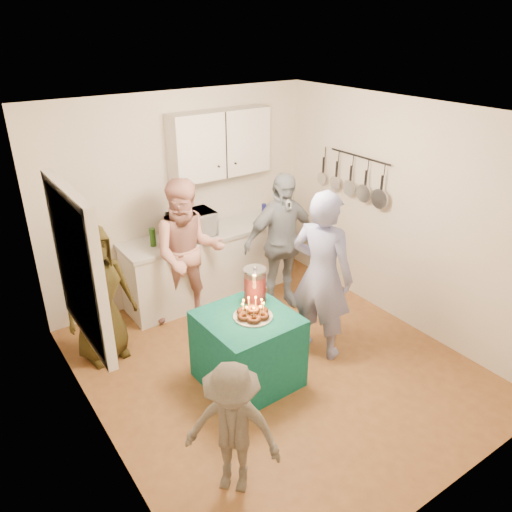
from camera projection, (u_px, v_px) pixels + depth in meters
floor at (275, 365)px, 5.30m from camera, size 4.00×4.00×0.00m
ceiling at (280, 115)px, 4.18m from camera, size 4.00×4.00×0.00m
back_wall at (181, 198)px, 6.22m from camera, size 3.60×3.60×0.00m
left_wall at (89, 312)px, 3.81m from camera, size 4.00×4.00×0.00m
right_wall at (404, 216)px, 5.66m from camera, size 4.00×4.00×0.00m
window_night at (76, 267)px, 3.94m from camera, size 0.04×1.00×1.20m
counter at (210, 265)px, 6.48m from camera, size 2.20×0.58×0.86m
countertop at (208, 233)px, 6.28m from camera, size 2.24×0.62×0.05m
upper_cabinet at (220, 144)px, 6.09m from camera, size 1.30×0.30×0.80m
pot_rack at (357, 177)px, 6.01m from camera, size 0.12×1.00×0.60m
microwave at (192, 224)px, 6.09m from camera, size 0.55×0.37×0.30m
party_table at (248, 349)px, 4.92m from camera, size 0.88×0.88×0.76m
donut_cake at (253, 309)px, 4.71m from camera, size 0.38×0.38×0.18m
punch_jar at (255, 286)px, 4.95m from camera, size 0.22×0.22×0.34m
man_birthday at (322, 276)px, 5.15m from camera, size 0.67×0.80×1.86m
woman_back_left at (98, 294)px, 5.14m from camera, size 0.79×0.55×1.52m
woman_back_center at (189, 253)px, 5.74m from camera, size 1.04×0.93×1.77m
woman_back_right at (281, 242)px, 6.08m from camera, size 1.05×0.51×1.73m
child_near_left at (232, 430)px, 3.70m from camera, size 0.82×0.83×1.14m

